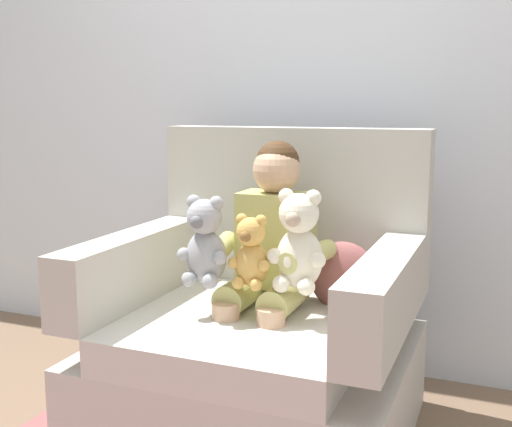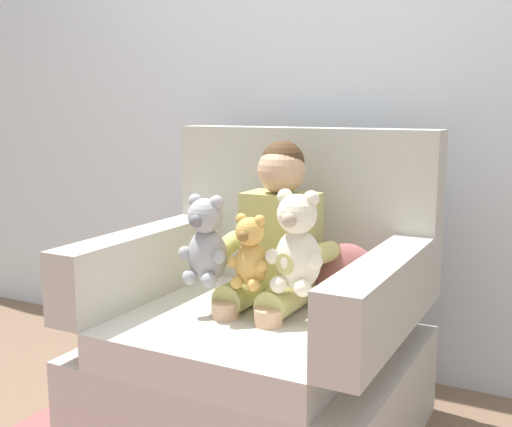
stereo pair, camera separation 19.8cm
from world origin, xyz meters
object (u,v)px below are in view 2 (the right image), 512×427
object	(u,v)px
seated_child	(273,247)
plush_grey	(206,242)
armchair	(263,337)
plush_honey	(250,253)
throw_pillow	(348,280)
plush_cream	(297,244)

from	to	relation	value
seated_child	plush_grey	distance (m)	0.25
seated_child	plush_grey	world-z (taller)	seated_child
armchair	seated_child	distance (m)	0.33
armchair	plush_honey	xyz separation A→B (m)	(0.02, -0.14, 0.34)
plush_honey	plush_grey	size ratio (longest dim) A/B	0.81
armchair	throw_pillow	bearing A→B (deg)	25.07
armchair	plush_cream	size ratio (longest dim) A/B	3.23
seated_child	throw_pillow	xyz separation A→B (m)	(0.24, 0.10, -0.11)
plush_grey	throw_pillow	bearing A→B (deg)	41.81
armchair	plush_grey	bearing A→B (deg)	-131.02
armchair	plush_cream	bearing A→B (deg)	-30.71
plush_grey	plush_honey	bearing A→B (deg)	14.74
seated_child	plush_cream	size ratio (longest dim) A/B	2.49
armchair	seated_child	xyz separation A→B (m)	(0.02, 0.03, 0.33)
armchair	plush_grey	world-z (taller)	armchair
plush_honey	seated_child	bearing A→B (deg)	75.98
plush_honey	throw_pillow	world-z (taller)	plush_honey
armchair	throw_pillow	size ratio (longest dim) A/B	4.11
plush_honey	plush_grey	xyz separation A→B (m)	(-0.16, -0.02, 0.03)
plush_cream	plush_grey	bearing A→B (deg)	-173.09
seated_child	plush_honey	xyz separation A→B (m)	(-0.00, -0.16, 0.01)
armchair	plush_honey	size ratio (longest dim) A/B	4.37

